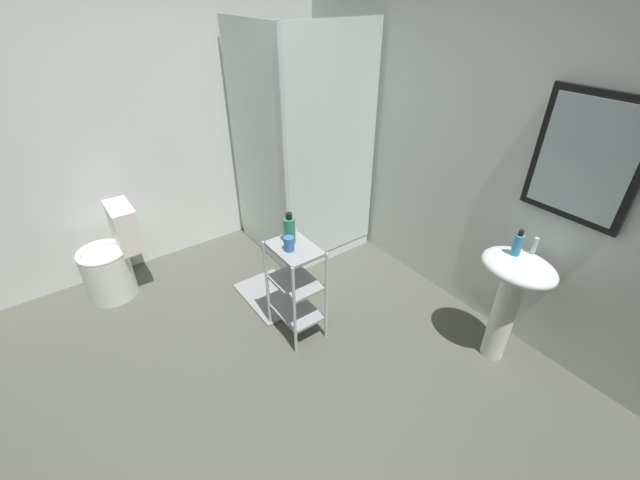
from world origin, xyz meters
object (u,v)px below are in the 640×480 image
at_px(pedestal_sink, 512,288).
at_px(rinse_cup, 289,244).
at_px(shower_stall, 300,203).
at_px(bath_mat, 271,295).
at_px(toilet, 112,261).
at_px(storage_cart, 296,284).
at_px(body_wash_bottle_green, 290,230).
at_px(hand_soap_bottle, 518,244).

distance_m(pedestal_sink, rinse_cup, 1.43).
bearing_deg(shower_stall, rinse_cup, -36.77).
relative_size(pedestal_sink, bath_mat, 1.35).
bearing_deg(shower_stall, pedestal_sink, 8.96).
height_order(toilet, storage_cart, toilet).
bearing_deg(storage_cart, body_wash_bottle_green, 170.11).
distance_m(hand_soap_bottle, body_wash_bottle_green, 1.40).
bearing_deg(toilet, shower_stall, 79.69).
bearing_deg(rinse_cup, toilet, -144.05).
distance_m(toilet, bath_mat, 1.30).
xyz_separation_m(shower_stall, pedestal_sink, (1.94, 0.31, 0.12)).
bearing_deg(toilet, pedestal_sink, 40.77).
xyz_separation_m(shower_stall, toilet, (-0.30, -1.62, -0.15)).
bearing_deg(bath_mat, shower_stall, 128.10).
height_order(storage_cart, body_wash_bottle_green, body_wash_bottle_green).
xyz_separation_m(storage_cart, bath_mat, (-0.45, 0.03, -0.43)).
bearing_deg(hand_soap_bottle, pedestal_sink, -7.18).
bearing_deg(hand_soap_bottle, toilet, -138.48).
distance_m(body_wash_bottle_green, bath_mat, 0.91).
relative_size(storage_cart, bath_mat, 1.23).
distance_m(pedestal_sink, bath_mat, 1.82).
bearing_deg(toilet, bath_mat, 50.91).
bearing_deg(storage_cart, pedestal_sink, 44.59).
bearing_deg(shower_stall, hand_soap_bottle, 9.38).
bearing_deg(hand_soap_bottle, bath_mat, -145.53).
relative_size(pedestal_sink, toilet, 1.07).
xyz_separation_m(pedestal_sink, rinse_cup, (-0.99, -1.02, 0.21)).
height_order(toilet, bath_mat, toilet).
height_order(storage_cart, bath_mat, storage_cart).
bearing_deg(bath_mat, rinse_cup, -9.25).
bearing_deg(body_wash_bottle_green, toilet, -140.68).
bearing_deg(shower_stall, bath_mat, -51.90).
height_order(pedestal_sink, body_wash_bottle_green, body_wash_bottle_green).
xyz_separation_m(shower_stall, rinse_cup, (0.96, -0.72, 0.32)).
distance_m(shower_stall, pedestal_sink, 1.97).
bearing_deg(storage_cart, hand_soap_bottle, 46.28).
bearing_deg(body_wash_bottle_green, pedestal_sink, 42.32).
bearing_deg(hand_soap_bottle, body_wash_bottle_green, -136.10).
bearing_deg(toilet, rinse_cup, 35.95).
xyz_separation_m(pedestal_sink, hand_soap_bottle, (-0.05, 0.01, 0.30)).
distance_m(body_wash_bottle_green, rinse_cup, 0.11).
distance_m(pedestal_sink, body_wash_bottle_green, 1.46).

